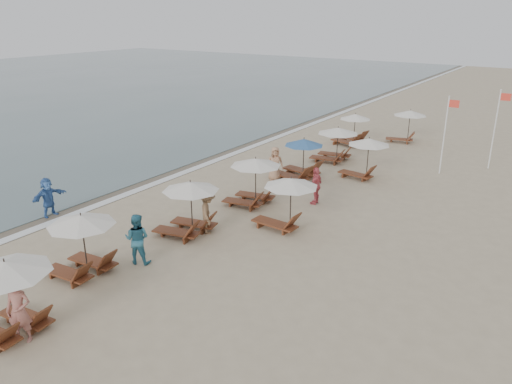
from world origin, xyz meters
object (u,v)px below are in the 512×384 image
Objects in this scene: lounger_station_6 at (351,130)px; flag_pole_near at (445,131)px; lounger_station_0 at (7,294)px; beachgoer_near at (19,311)px; lounger_station_1 at (80,244)px; lounger_station_5 at (334,143)px; inland_station_1 at (364,153)px; inland_station_2 at (406,122)px; beachgoer_far_b at (275,164)px; lounger_station_2 at (187,208)px; waterline_walker at (48,197)px; beachgoer_mid_b at (208,212)px; lounger_station_4 at (298,161)px; beachgoer_mid_a at (137,239)px; inland_station_0 at (284,199)px; beachgoer_far_a at (316,186)px; lounger_station_3 at (252,180)px.

lounger_station_6 is 0.59× the size of flag_pole_near.
lounger_station_0 reaches higher than beachgoer_near.
lounger_station_1 is 17.48m from lounger_station_5.
lounger_station_6 is 0.97× the size of inland_station_1.
inland_station_2 is 1.42× the size of beachgoer_far_b.
lounger_station_2 is at bearing -106.11° from inland_station_1.
lounger_station_2 is 1.38× the size of beachgoer_near.
flag_pole_near reaches higher than inland_station_2.
beachgoer_far_b is 9.51m from flag_pole_near.
waterline_walker is (-7.21, 5.87, -0.06)m from beachgoer_near.
inland_station_1 reaches higher than waterline_walker.
lounger_station_6 is 20.12m from waterline_walker.
inland_station_1 is at bearing -54.31° from beachgoer_mid_b.
lounger_station_2 reaches higher than waterline_walker.
lounger_station_4 is (0.98, 13.27, -0.19)m from lounger_station_1.
lounger_station_1 reaches higher than inland_station_2.
inland_station_2 is 22.79m from beachgoer_mid_a.
lounger_station_4 reaches higher than beachgoer_mid_a.
beachgoer_mid_b is at bearing -86.30° from lounger_station_6.
flag_pole_near reaches higher than lounger_station_0.
beachgoer_mid_b is at bearing 88.67° from lounger_station_0.
lounger_station_2 is 11.14m from inland_station_1.
inland_station_1 reaches higher than beachgoer_mid_b.
inland_station_0 is 6.13m from beachgoer_mid_a.
beachgoer_mid_a reaches higher than beachgoer_far_b.
lounger_station_1 is at bearing -104.22° from inland_station_1.
beachgoer_mid_a is 0.43× the size of flag_pole_near.
beachgoer_near is (0.44, 0.01, -0.38)m from lounger_station_0.
beachgoer_mid_a is at bearing -95.85° from inland_station_2.
inland_station_2 is (-0.64, 9.12, 0.04)m from inland_station_1.
beachgoer_far_b reaches higher than beachgoer_mid_b.
inland_station_0 is at bearing -95.06° from beachgoer_far_b.
lounger_station_2 is at bearing -91.42° from lounger_station_5.
lounger_station_6 is 7.52m from inland_station_1.
lounger_station_5 is at bearing -114.62° from beachgoer_mid_a.
lounger_station_2 is at bearing -28.58° from beachgoer_far_a.
beachgoer_mid_b is (1.08, -16.74, -0.08)m from lounger_station_6.
lounger_station_2 is at bearing -114.63° from flag_pole_near.
lounger_station_0 is at bearing -98.28° from inland_station_1.
beachgoer_mid_a is 1.02× the size of beachgoer_far_b.
lounger_station_3 is at bearing -114.78° from beachgoer_far_b.
waterline_walker is at bearing -114.28° from lounger_station_5.
beachgoer_mid_b is at bearing -103.86° from inland_station_1.
beachgoer_far_a is at bearing 80.37° from lounger_station_0.
beachgoer_far_b is (-1.52, 15.62, -0.02)m from beachgoer_near.
lounger_station_1 is 4.61m from lounger_station_2.
lounger_station_1 is at bearing 38.01° from beachgoer_mid_a.
beachgoer_near is (1.61, -3.27, -0.23)m from lounger_station_1.
beachgoer_mid_b is (0.19, 8.38, -0.42)m from lounger_station_0.
lounger_station_5 is 1.05× the size of inland_station_2.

